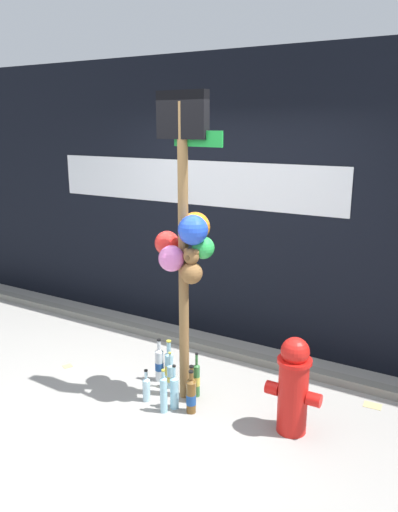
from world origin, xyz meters
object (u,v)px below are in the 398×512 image
(bottle_3, at_px, (191,396))
(bottle_5, at_px, (146,388))
(memorial_post, at_px, (186,228))
(bottle_4, at_px, (170,375))
(bottle_8, at_px, (164,394))
(bottle_0, at_px, (169,366))
(bottle_6, at_px, (174,391))
(bottle_1, at_px, (197,379))
(bottle_2, at_px, (159,364))
(fire_hydrant, at_px, (293,385))
(bottle_7, at_px, (192,387))

(bottle_3, xyz_separation_m, bottle_5, (-0.43, -0.04, -0.03))
(memorial_post, distance_m, bottle_4, 1.41)
(bottle_3, bearing_deg, bottle_8, -150.70)
(bottle_0, xyz_separation_m, bottle_4, (0.08, -0.10, -0.03))
(memorial_post, distance_m, bottle_6, 1.37)
(bottle_8, bearing_deg, bottle_1, 73.27)
(bottle_5, bearing_deg, bottle_8, -16.76)
(bottle_2, bearing_deg, bottle_0, 25.08)
(fire_hydrant, relative_size, bottle_6, 1.98)
(bottle_5, bearing_deg, fire_hydrant, 10.06)
(fire_hydrant, bearing_deg, bottle_1, 175.77)
(bottle_2, distance_m, bottle_6, 0.50)
(bottle_5, bearing_deg, bottle_6, 5.63)
(bottle_0, bearing_deg, bottle_8, -61.14)
(memorial_post, relative_size, bottle_2, 6.23)
(memorial_post, relative_size, bottle_1, 6.26)
(bottle_2, height_order, bottle_5, bottle_2)
(fire_hydrant, relative_size, bottle_7, 2.33)
(bottle_0, distance_m, bottle_5, 0.39)
(bottle_5, relative_size, bottle_8, 0.76)
(bottle_0, relative_size, bottle_1, 0.99)
(bottle_8, bearing_deg, bottle_7, 66.48)
(bottle_1, relative_size, bottle_7, 1.23)
(bottle_6, bearing_deg, bottle_2, 139.41)
(bottle_4, relative_size, bottle_6, 0.88)
(bottle_0, relative_size, bottle_2, 0.98)
(memorial_post, xyz_separation_m, bottle_7, (0.07, -0.04, -1.38))
(bottle_1, bearing_deg, bottle_8, -106.73)
(bottle_1, xyz_separation_m, bottle_5, (-0.33, -0.29, -0.04))
(bottle_4, bearing_deg, bottle_6, -50.47)
(bottle_0, xyz_separation_m, bottle_6, (0.29, -0.36, 0.01))
(bottle_0, bearing_deg, bottle_7, -28.64)
(fire_hydrant, bearing_deg, bottle_7, -178.13)
(bottle_4, bearing_deg, bottle_1, -0.51)
(fire_hydrant, height_order, bottle_4, fire_hydrant)
(memorial_post, bearing_deg, bottle_2, 161.81)
(bottle_6, distance_m, bottle_8, 0.11)
(bottle_1, xyz_separation_m, bottle_3, (0.09, -0.24, -0.01))
(bottle_2, distance_m, bottle_8, 0.54)
(bottle_0, distance_m, bottle_1, 0.37)
(bottle_0, xyz_separation_m, bottle_2, (-0.08, -0.04, 0.01))
(bottle_6, xyz_separation_m, bottle_8, (-0.04, -0.10, 0.01))
(bottle_2, xyz_separation_m, bottle_5, (0.11, -0.35, -0.05))
(bottle_6, bearing_deg, bottle_3, 5.72)
(bottle_4, distance_m, bottle_7, 0.30)
(memorial_post, relative_size, bottle_3, 6.82)
(bottle_4, bearing_deg, bottle_5, -100.83)
(bottle_2, bearing_deg, fire_hydrant, -5.59)
(bottle_2, xyz_separation_m, bottle_7, (0.45, -0.16, -0.04))
(fire_hydrant, height_order, bottle_3, fire_hydrant)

